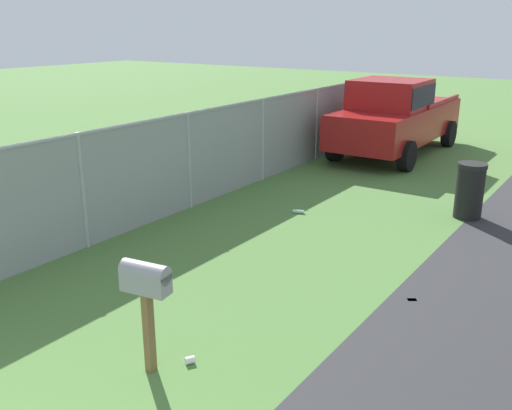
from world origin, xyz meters
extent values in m
cube|color=brown|center=(3.26, 0.26, 0.46)|extent=(0.09, 0.09, 0.91)
cube|color=gray|center=(3.26, 0.26, 1.02)|extent=(0.28, 0.54, 0.22)
cylinder|color=gray|center=(3.26, 0.26, 1.13)|extent=(0.28, 0.54, 0.20)
cube|color=red|center=(3.37, 0.26, 1.09)|extent=(0.02, 0.04, 0.18)
cube|color=maroon|center=(14.71, 2.09, 0.88)|extent=(5.42, 2.00, 0.90)
cube|color=maroon|center=(14.06, 2.08, 1.71)|extent=(1.85, 1.81, 0.76)
cube|color=black|center=(14.06, 2.08, 1.71)|extent=(1.80, 1.85, 0.53)
cube|color=maroon|center=(15.91, 1.21, 1.39)|extent=(2.81, 0.11, 0.12)
cube|color=maroon|center=(15.89, 3.00, 1.39)|extent=(2.81, 0.11, 0.12)
cylinder|color=black|center=(12.94, 1.10, 0.38)|extent=(0.76, 0.27, 0.76)
cylinder|color=black|center=(12.92, 3.04, 0.38)|extent=(0.76, 0.27, 0.76)
cylinder|color=black|center=(16.50, 1.14, 0.38)|extent=(0.76, 0.27, 0.76)
cylinder|color=black|center=(16.48, 3.08, 0.38)|extent=(0.76, 0.27, 0.76)
cylinder|color=black|center=(10.19, -1.12, 0.48)|extent=(0.50, 0.50, 0.97)
cylinder|color=black|center=(10.19, -1.12, 1.01)|extent=(0.53, 0.53, 0.08)
cylinder|color=#9EA3A8|center=(5.16, 3.57, 0.94)|extent=(0.07, 0.07, 1.89)
cylinder|color=#9EA3A8|center=(7.70, 3.57, 0.94)|extent=(0.07, 0.07, 1.89)
cylinder|color=#9EA3A8|center=(10.25, 3.57, 0.94)|extent=(0.07, 0.07, 1.89)
cylinder|color=#9EA3A8|center=(12.79, 3.57, 0.94)|extent=(0.07, 0.07, 1.89)
cylinder|color=#9EA3A8|center=(15.34, 3.57, 0.94)|extent=(0.07, 0.07, 1.89)
cube|color=#9EA3A8|center=(7.70, 3.57, 1.86)|extent=(15.27, 0.04, 0.04)
cube|color=gray|center=(7.70, 3.57, 0.94)|extent=(15.27, 0.01, 1.89)
cylinder|color=#B2D8BF|center=(8.60, 1.61, 0.04)|extent=(0.14, 0.23, 0.07)
cylinder|color=white|center=(3.58, 0.00, 0.04)|extent=(0.13, 0.12, 0.08)
cube|color=silver|center=(6.36, -1.45, 0.00)|extent=(0.14, 0.15, 0.01)
camera|label=1|loc=(-0.32, -3.57, 3.48)|focal=39.58mm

